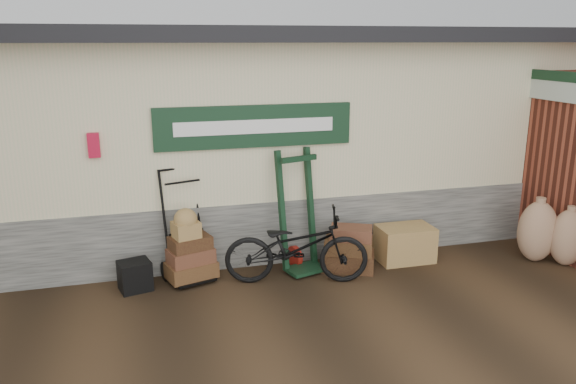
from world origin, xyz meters
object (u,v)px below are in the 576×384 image
Objects in this scene: wicker_hamper at (405,244)px; green_barrow at (299,212)px; bicycle at (296,243)px; suitcase_stack at (349,248)px; black_trunk at (135,276)px; porter_trolley at (184,224)px.

green_barrow is at bearing 176.22° from wicker_hamper.
bicycle is (-1.69, -0.31, 0.28)m from wicker_hamper.
suitcase_stack is 2.82m from black_trunk.
bicycle is (2.01, -0.31, 0.35)m from black_trunk.
black_trunk is at bearing 178.20° from suitcase_stack.
black_trunk is (-3.70, 0.00, -0.06)m from wicker_hamper.
green_barrow is 4.37× the size of black_trunk.
suitcase_stack is at bearing -24.58° from porter_trolley.
black_trunk is 0.20× the size of bicycle.
porter_trolley is 0.90× the size of green_barrow.
green_barrow is at bearing -6.06° from bicycle.
porter_trolley is at bearing 175.98° from wicker_hamper.
green_barrow is 0.89× the size of bicycle.
green_barrow is 2.37× the size of suitcase_stack.
bicycle reaches higher than suitcase_stack.
green_barrow reaches higher than black_trunk.
porter_trolley reaches higher than suitcase_stack.
suitcase_stack is 0.38× the size of bicycle.
green_barrow is at bearing -20.97° from porter_trolley.
black_trunk is (-2.16, -0.10, -0.63)m from green_barrow.
bicycle reaches higher than black_trunk.
wicker_hamper is (0.89, 0.08, -0.06)m from suitcase_stack.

